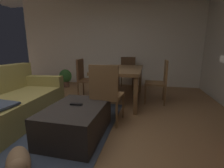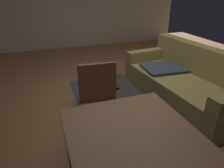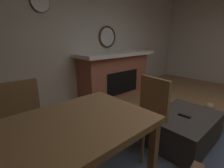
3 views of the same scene
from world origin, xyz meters
The scene contains 11 objects.
floor centered at (0.00, 0.00, 0.00)m, with size 8.75×8.75×0.00m, color olive.
wall_back_fireplace_side centered at (0.00, -2.91, 1.43)m, with size 7.69×0.12×2.86m, color beige.
fireplace centered at (-0.46, -2.53, 0.54)m, with size 2.09×0.76×1.07m.
round_wall_mirror centered at (-0.46, -2.82, 1.43)m, with size 0.54×0.05×0.54m.
ottoman_coffee_table centered at (0.26, -0.40, 0.21)m, with size 0.99×0.70×0.41m, color #2D2826.
tv_remote centered at (0.31, -0.38, 0.43)m, with size 0.05×0.16×0.02m, color black.
dining_table centered at (1.93, -0.70, 0.66)m, with size 1.68×0.94×0.74m.
dining_chair_south centered at (1.93, -1.56, 0.52)m, with size 0.45×0.45×0.93m.
dining_chair_west centered at (0.70, -0.69, 0.52)m, with size 0.48×0.48×0.93m.
small_dog centered at (-0.55, -0.24, 0.16)m, with size 0.49×0.49×0.28m.
wall_clock centered at (1.13, -2.82, 2.02)m, with size 0.35×0.03×0.35m.
Camera 3 is at (2.31, 0.41, 1.41)m, focal length 25.89 mm.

